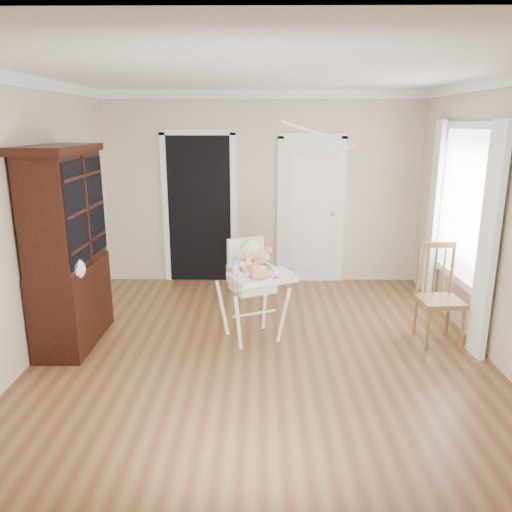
{
  "coord_description": "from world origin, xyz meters",
  "views": [
    {
      "loc": [
        -0.02,
        -4.62,
        2.26
      ],
      "look_at": [
        -0.07,
        0.3,
        0.95
      ],
      "focal_mm": 35.0,
      "sensor_mm": 36.0,
      "label": 1
    }
  ],
  "objects_px": {
    "sippy_cup": "(235,267)",
    "dining_chair": "(439,297)",
    "china_cabinet": "(68,248)",
    "cake": "(259,272)",
    "high_chair": "(252,278)"
  },
  "relations": [
    {
      "from": "high_chair",
      "to": "cake",
      "type": "bearing_deg",
      "value": -97.02
    },
    {
      "from": "cake",
      "to": "china_cabinet",
      "type": "height_order",
      "value": "china_cabinet"
    },
    {
      "from": "china_cabinet",
      "to": "dining_chair",
      "type": "distance_m",
      "value": 3.88
    },
    {
      "from": "high_chair",
      "to": "china_cabinet",
      "type": "relative_size",
      "value": 0.54
    },
    {
      "from": "high_chair",
      "to": "sippy_cup",
      "type": "distance_m",
      "value": 0.29
    },
    {
      "from": "cake",
      "to": "sippy_cup",
      "type": "relative_size",
      "value": 1.18
    },
    {
      "from": "sippy_cup",
      "to": "dining_chair",
      "type": "height_order",
      "value": "dining_chair"
    },
    {
      "from": "high_chair",
      "to": "dining_chair",
      "type": "height_order",
      "value": "high_chair"
    },
    {
      "from": "high_chair",
      "to": "cake",
      "type": "relative_size",
      "value": 4.76
    },
    {
      "from": "cake",
      "to": "china_cabinet",
      "type": "relative_size",
      "value": 0.11
    },
    {
      "from": "high_chair",
      "to": "cake",
      "type": "xyz_separation_m",
      "value": [
        0.07,
        -0.23,
        0.14
      ]
    },
    {
      "from": "sippy_cup",
      "to": "dining_chair",
      "type": "xyz_separation_m",
      "value": [
        2.14,
        0.13,
        -0.36
      ]
    },
    {
      "from": "china_cabinet",
      "to": "cake",
      "type": "bearing_deg",
      "value": -3.89
    },
    {
      "from": "cake",
      "to": "sippy_cup",
      "type": "bearing_deg",
      "value": 164.76
    },
    {
      "from": "cake",
      "to": "sippy_cup",
      "type": "height_order",
      "value": "sippy_cup"
    }
  ]
}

